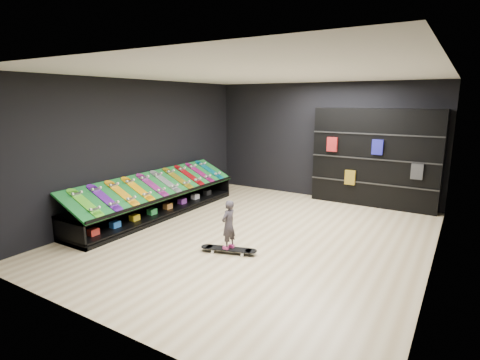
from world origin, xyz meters
The scene contains 21 objects.
floor centered at (0.00, 0.00, 0.00)m, with size 6.00×7.00×0.01m, color beige.
ceiling centered at (0.00, 0.00, 3.00)m, with size 6.00×7.00×0.01m, color white.
wall_back centered at (0.00, 3.50, 1.50)m, with size 6.00×0.02×3.00m, color black.
wall_front centered at (0.00, -3.50, 1.50)m, with size 6.00×0.02×3.00m, color black.
wall_left centered at (-3.00, 0.00, 1.50)m, with size 0.02×7.00×3.00m, color black.
wall_right centered at (3.00, 0.00, 1.50)m, with size 0.02×7.00×3.00m, color black.
display_rack centered at (-2.55, 0.00, 0.25)m, with size 0.90×4.50×0.50m, color black, non-canonical shape.
turf_ramp centered at (-2.50, 0.00, 0.71)m, with size 1.00×4.50×0.04m, color #0E5A1E.
back_shelving centered at (1.39, 3.32, 1.18)m, with size 2.95×0.34×2.36m, color black.
floor_skateboard centered at (0.00, -0.99, 0.05)m, with size 0.98×0.22×0.09m, color black, non-canonical shape.
child centered at (0.00, -0.99, 0.34)m, with size 0.19×0.13×0.50m, color black.
display_board_0 centered at (-2.49, -1.90, 0.74)m, with size 0.98×0.22×0.09m, color green, non-canonical shape.
display_board_1 centered at (-2.49, -1.48, 0.74)m, with size 0.98×0.22×0.09m, color purple, non-canonical shape.
display_board_2 centered at (-2.49, -1.06, 0.74)m, with size 0.98×0.22×0.09m, color orange, non-canonical shape.
display_board_3 centered at (-2.49, -0.63, 0.74)m, with size 0.98×0.22×0.09m, color yellow, non-canonical shape.
display_board_4 centered at (-2.49, -0.21, 0.74)m, with size 0.98×0.22×0.09m, color #2626BF, non-canonical shape.
display_board_5 centered at (-2.49, 0.21, 0.74)m, with size 0.98×0.22×0.09m, color black, non-canonical shape.
display_board_6 centered at (-2.49, 0.63, 0.74)m, with size 0.98×0.22×0.09m, color yellow, non-canonical shape.
display_board_7 centered at (-2.49, 1.06, 0.74)m, with size 0.98×0.22×0.09m, color red, non-canonical shape.
display_board_8 centered at (-2.49, 1.48, 0.74)m, with size 0.98×0.22×0.09m, color #E5198C, non-canonical shape.
display_board_9 centered at (-2.49, 1.90, 0.74)m, with size 0.98×0.22×0.09m, color #0C8C99, non-canonical shape.
Camera 1 is at (3.28, -5.98, 2.55)m, focal length 28.00 mm.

